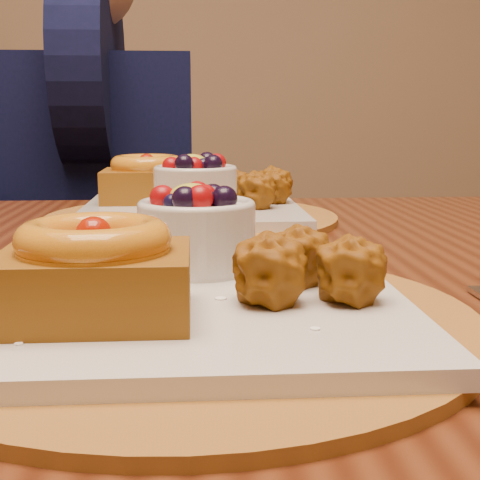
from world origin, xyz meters
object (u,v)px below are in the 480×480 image
place_setting_far (189,200)px  diner (94,147)px  place_setting_near (186,286)px  dining_table (192,330)px  chair_far (110,329)px

place_setting_far → diner: bearing=111.2°
place_setting_near → place_setting_far: (-0.00, 0.43, 0.00)m
place_setting_near → diner: 0.93m
dining_table → place_setting_far: place_setting_far is taller
place_setting_far → chair_far: 0.59m
place_setting_far → dining_table: bearing=-89.0°
diner → place_setting_near: bearing=-89.9°
place_setting_near → place_setting_far: place_setting_far is taller
place_setting_far → diner: (-0.19, 0.48, 0.05)m
dining_table → place_setting_far: (-0.00, 0.21, 0.11)m
dining_table → chair_far: 0.73m
place_setting_near → place_setting_far: size_ratio=1.00×
dining_table → place_setting_near: bearing=-90.7°
diner → chair_far: bearing=-61.2°
place_setting_far → diner: 0.52m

